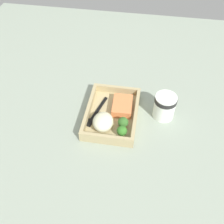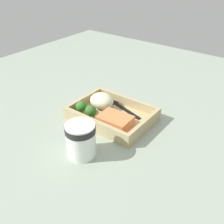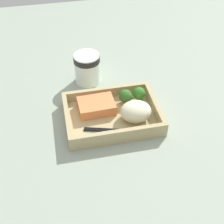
% 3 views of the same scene
% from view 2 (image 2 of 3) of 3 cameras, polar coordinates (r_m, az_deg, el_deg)
% --- Properties ---
extents(ground_plane, '(1.60, 1.60, 0.02)m').
position_cam_2_polar(ground_plane, '(0.87, -0.00, -2.08)').
color(ground_plane, gray).
extents(takeout_tray, '(0.26, 0.19, 0.01)m').
position_cam_2_polar(takeout_tray, '(0.86, -0.00, -1.19)').
color(takeout_tray, tan).
rests_on(takeout_tray, ground_plane).
extents(tray_rim, '(0.26, 0.19, 0.03)m').
position_cam_2_polar(tray_rim, '(0.85, -0.00, 0.02)').
color(tray_rim, tan).
rests_on(tray_rim, takeout_tray).
extents(salmon_fillet, '(0.10, 0.08, 0.03)m').
position_cam_2_polar(salmon_fillet, '(0.80, 0.68, -1.86)').
color(salmon_fillet, '#E98049').
rests_on(salmon_fillet, takeout_tray).
extents(mashed_potatoes, '(0.08, 0.07, 0.05)m').
position_cam_2_polar(mashed_potatoes, '(0.89, -2.25, 2.46)').
color(mashed_potatoes, beige).
rests_on(mashed_potatoes, takeout_tray).
extents(broccoli_floret_1, '(0.04, 0.04, 0.04)m').
position_cam_2_polar(broccoli_floret_1, '(0.84, -4.66, 0.18)').
color(broccoli_floret_1, '#739A5B').
rests_on(broccoli_floret_1, takeout_tray).
extents(broccoli_floret_2, '(0.04, 0.04, 0.04)m').
position_cam_2_polar(broccoli_floret_2, '(0.86, -6.73, 1.13)').
color(broccoli_floret_2, '#7BA554').
rests_on(broccoli_floret_2, takeout_tray).
extents(fork, '(0.16, 0.06, 0.00)m').
position_cam_2_polar(fork, '(0.90, 2.14, 1.02)').
color(fork, black).
rests_on(fork, takeout_tray).
extents(paper_cup, '(0.08, 0.08, 0.10)m').
position_cam_2_polar(paper_cup, '(0.69, -6.80, -5.70)').
color(paper_cup, white).
rests_on(paper_cup, ground_plane).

